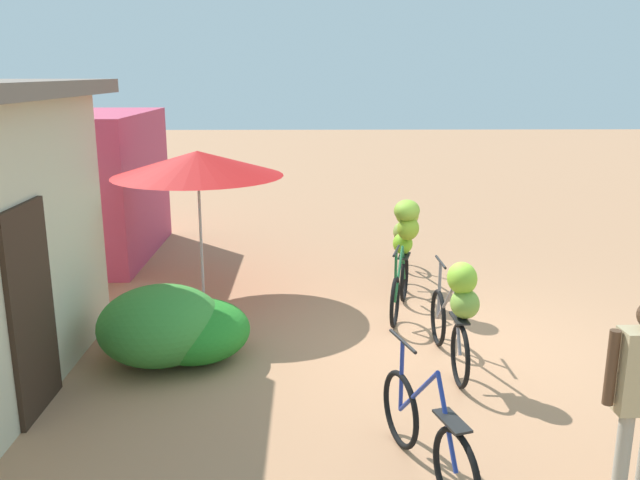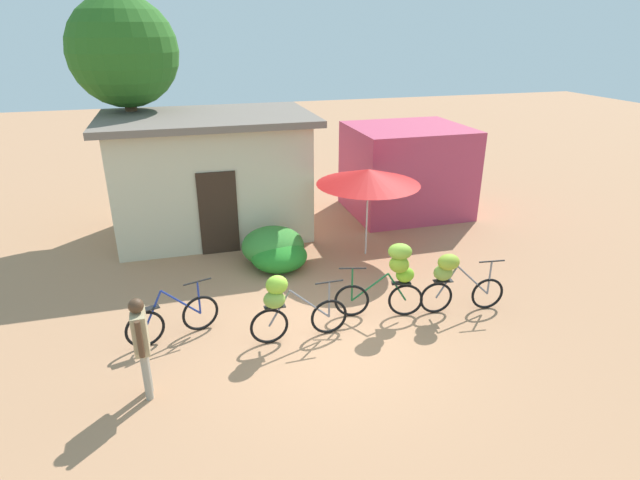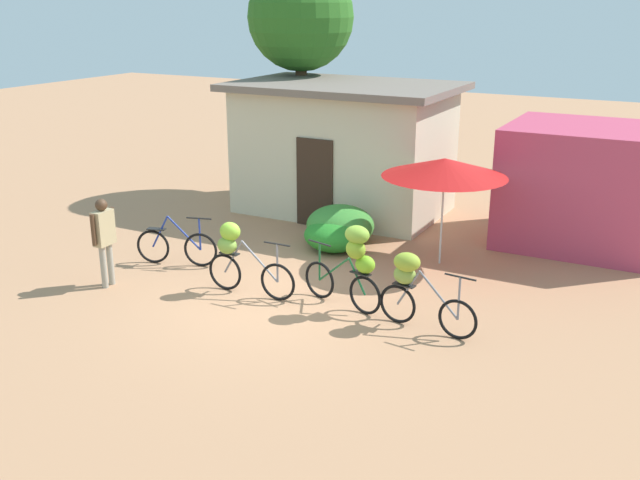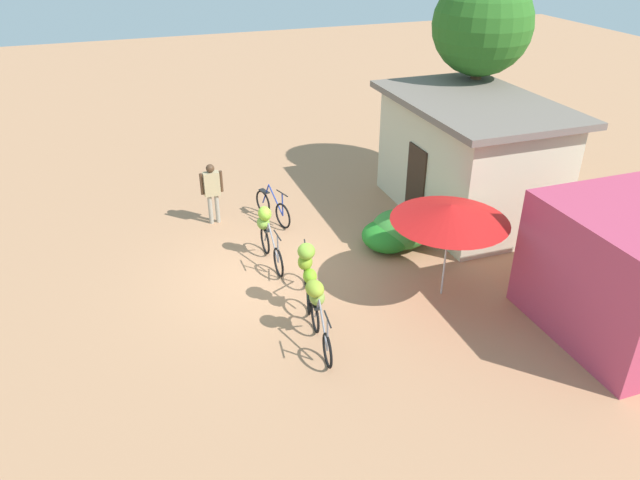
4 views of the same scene
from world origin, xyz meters
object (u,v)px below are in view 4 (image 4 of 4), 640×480
shop_pink (631,274)px  bicycle_leftmost (273,208)px  market_umbrella (450,213)px  person_vendor (212,188)px  bicycle_by_shop (318,307)px  building_low (469,157)px  bicycle_near_pile (267,231)px  bicycle_center_loaded (307,268)px  tree_behind_building (482,26)px

shop_pink → bicycle_leftmost: size_ratio=2.01×
market_umbrella → person_vendor: size_ratio=1.47×
bicycle_by_shop → building_low: bearing=125.5°
shop_pink → bicycle_near_pile: bearing=-130.0°
bicycle_center_loaded → bicycle_by_shop: bearing=-8.2°
bicycle_leftmost → bicycle_by_shop: 5.11m
market_umbrella → bicycle_by_shop: (0.58, -2.99, -1.18)m
tree_behind_building → person_vendor: tree_behind_building is taller
tree_behind_building → bicycle_leftmost: bearing=-83.9°
market_umbrella → person_vendor: 6.33m
building_low → bicycle_leftmost: size_ratio=3.25×
building_low → person_vendor: building_low is taller
bicycle_near_pile → person_vendor: person_vendor is taller
tree_behind_building → building_low: bearing=-32.1°
building_low → shop_pink: (5.52, 0.11, -0.31)m
building_low → tree_behind_building: (-1.80, 1.13, 2.89)m
bicycle_by_shop → shop_pink: bearing=74.1°
shop_pink → tree_behind_building: size_ratio=0.55×
tree_behind_building → person_vendor: (0.25, -7.57, -3.45)m
building_low → person_vendor: size_ratio=3.19×
bicycle_near_pile → shop_pink: bearing=50.0°
bicycle_leftmost → bicycle_near_pile: size_ratio=0.91×
building_low → bicycle_center_loaded: (2.80, -5.34, -0.66)m
person_vendor → building_low: bearing=76.4°
building_low → person_vendor: 6.65m
shop_pink → building_low: bearing=-178.9°
shop_pink → bicycle_center_loaded: size_ratio=1.97×
building_low → shop_pink: bearing=1.1°
bicycle_by_shop → person_vendor: 5.56m
market_umbrella → building_low: bearing=143.0°
shop_pink → market_umbrella: bearing=-129.8°
shop_pink → bicycle_leftmost: bearing=-142.7°
bicycle_leftmost → bicycle_by_shop: size_ratio=0.96×
tree_behind_building → bicycle_center_loaded: 8.69m
bicycle_near_pile → bicycle_leftmost: bearing=161.3°
bicycle_center_loaded → bicycle_near_pile: bearing=-172.6°
building_low → shop_pink: 5.53m
person_vendor → bicycle_leftmost: bearing=74.6°
person_vendor → tree_behind_building: bearing=91.9°
building_low → bicycle_by_shop: 6.80m
building_low → bicycle_center_loaded: bearing=-62.4°
building_low → bicycle_center_loaded: size_ratio=3.19×
bicycle_leftmost → person_vendor: (-0.40, -1.46, 0.62)m
bicycle_near_pile → market_umbrella: bearing=49.8°
tree_behind_building → person_vendor: 8.32m
bicycle_leftmost → tree_behind_building: bearing=96.1°
tree_behind_building → bicycle_by_shop: (5.72, -6.63, -3.71)m
market_umbrella → bicycle_center_loaded: size_ratio=1.46×
shop_pink → tree_behind_building: (-7.32, 1.02, 3.20)m
shop_pink → bicycle_near_pile: shop_pink is taller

